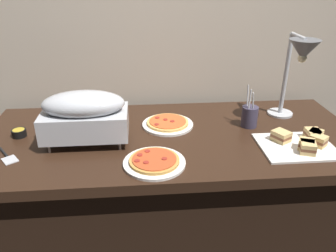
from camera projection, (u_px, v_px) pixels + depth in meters
ground_plane at (171, 247)px, 2.03m from camera, size 8.00×8.00×0.00m
back_wall at (164, 29)px, 1.96m from camera, size 4.40×0.04×2.40m
buffet_table at (171, 195)px, 1.86m from camera, size 1.90×0.84×0.76m
chafing_dish at (85, 114)px, 1.57m from camera, size 0.40×0.22×0.26m
heat_lamp at (300, 58)px, 1.67m from camera, size 0.15×0.30×0.46m
pizza_plate_front at (168, 123)px, 1.79m from camera, size 0.27×0.27×0.03m
pizza_plate_center at (154, 162)px, 1.44m from camera, size 0.27×0.27×0.03m
sandwich_platter at (302, 142)px, 1.58m from camera, size 0.34×0.28×0.06m
sauce_cup_near at (75, 112)px, 1.92m from camera, size 0.06×0.06×0.03m
sauce_cup_far at (19, 133)px, 1.68m from camera, size 0.07×0.07×0.04m
utensil_holder at (250, 116)px, 1.77m from camera, size 0.08×0.08×0.22m
serving_spatula at (7, 156)px, 1.50m from camera, size 0.13×0.16×0.01m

